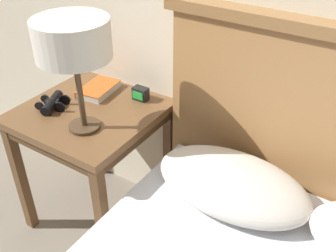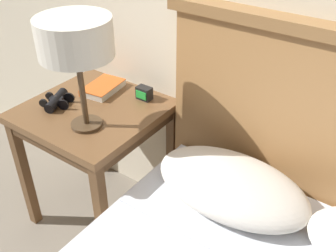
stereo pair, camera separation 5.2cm
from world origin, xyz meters
TOP-DOWN VIEW (x-y plane):
  - nightstand at (-0.71, 0.62)m, footprint 0.58×0.58m
  - table_lamp at (-0.63, 0.50)m, footprint 0.28×0.28m
  - book_on_nightstand at (-0.78, 0.76)m, footprint 0.16×0.22m
  - binoculars_pair at (-0.86, 0.55)m, footprint 0.16×0.16m
  - alarm_clock at (-0.57, 0.82)m, footprint 0.07×0.05m

SIDE VIEW (x-z plane):
  - nightstand at x=-0.71m, z-range 0.24..0.89m
  - book_on_nightstand at x=-0.78m, z-range 0.65..0.69m
  - binoculars_pair at x=-0.86m, z-range 0.65..0.70m
  - alarm_clock at x=-0.57m, z-range 0.65..0.71m
  - table_lamp at x=-0.63m, z-range 0.80..1.25m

